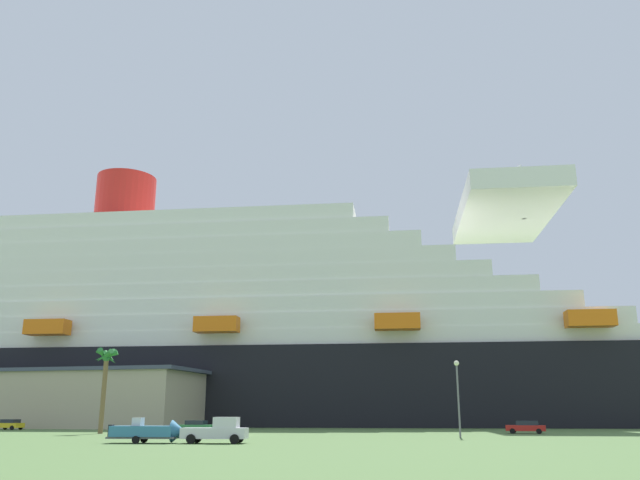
{
  "coord_description": "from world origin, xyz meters",
  "views": [
    {
      "loc": [
        26.43,
        -74.56,
        2.57
      ],
      "look_at": [
        5.59,
        20.66,
        28.72
      ],
      "focal_mm": 36.19,
      "sensor_mm": 36.0,
      "label": 1
    }
  ],
  "objects_px": {
    "palm_tree": "(106,366)",
    "street_lamp": "(458,387)",
    "parked_car_red_hatchback": "(526,427)",
    "parked_car_yellow_taxi": "(9,424)",
    "parked_car_green_wagon": "(197,426)",
    "small_boat_on_trailer": "(152,432)",
    "cruise_ship": "(234,343)",
    "pickup_truck": "(218,431)"
  },
  "relations": [
    {
      "from": "cruise_ship",
      "to": "pickup_truck",
      "type": "xyz_separation_m",
      "value": [
        25.87,
        -74.81,
        -15.62
      ]
    },
    {
      "from": "parked_car_green_wagon",
      "to": "parked_car_red_hatchback",
      "type": "bearing_deg",
      "value": 6.88
    },
    {
      "from": "small_boat_on_trailer",
      "to": "palm_tree",
      "type": "bearing_deg",
      "value": 128.8
    },
    {
      "from": "cruise_ship",
      "to": "parked_car_yellow_taxi",
      "type": "height_order",
      "value": "cruise_ship"
    },
    {
      "from": "street_lamp",
      "to": "parked_car_red_hatchback",
      "type": "height_order",
      "value": "street_lamp"
    },
    {
      "from": "palm_tree",
      "to": "street_lamp",
      "type": "distance_m",
      "value": 44.94
    },
    {
      "from": "pickup_truck",
      "to": "street_lamp",
      "type": "relative_size",
      "value": 0.73
    },
    {
      "from": "cruise_ship",
      "to": "palm_tree",
      "type": "distance_m",
      "value": 53.35
    },
    {
      "from": "cruise_ship",
      "to": "parked_car_green_wagon",
      "type": "bearing_deg",
      "value": -75.42
    },
    {
      "from": "cruise_ship",
      "to": "street_lamp",
      "type": "height_order",
      "value": "cruise_ship"
    },
    {
      "from": "small_boat_on_trailer",
      "to": "cruise_ship",
      "type": "bearing_deg",
      "value": 104.89
    },
    {
      "from": "small_boat_on_trailer",
      "to": "palm_tree",
      "type": "relative_size",
      "value": 0.71
    },
    {
      "from": "small_boat_on_trailer",
      "to": "parked_car_yellow_taxi",
      "type": "height_order",
      "value": "small_boat_on_trailer"
    },
    {
      "from": "street_lamp",
      "to": "parked_car_green_wagon",
      "type": "relative_size",
      "value": 1.73
    },
    {
      "from": "parked_car_red_hatchback",
      "to": "street_lamp",
      "type": "bearing_deg",
      "value": -116.75
    },
    {
      "from": "cruise_ship",
      "to": "pickup_truck",
      "type": "distance_m",
      "value": 80.69
    },
    {
      "from": "cruise_ship",
      "to": "street_lamp",
      "type": "relative_size",
      "value": 28.48
    },
    {
      "from": "small_boat_on_trailer",
      "to": "parked_car_red_hatchback",
      "type": "xyz_separation_m",
      "value": [
        34.19,
        34.31,
        -0.13
      ]
    },
    {
      "from": "palm_tree",
      "to": "parked_car_yellow_taxi",
      "type": "distance_m",
      "value": 28.29
    },
    {
      "from": "parked_car_green_wagon",
      "to": "small_boat_on_trailer",
      "type": "bearing_deg",
      "value": -74.61
    },
    {
      "from": "palm_tree",
      "to": "parked_car_red_hatchback",
      "type": "height_order",
      "value": "palm_tree"
    },
    {
      "from": "small_boat_on_trailer",
      "to": "parked_car_yellow_taxi",
      "type": "distance_m",
      "value": 55.76
    },
    {
      "from": "pickup_truck",
      "to": "parked_car_green_wagon",
      "type": "bearing_deg",
      "value": 115.91
    },
    {
      "from": "pickup_truck",
      "to": "parked_car_yellow_taxi",
      "type": "height_order",
      "value": "pickup_truck"
    },
    {
      "from": "palm_tree",
      "to": "parked_car_green_wagon",
      "type": "distance_m",
      "value": 14.31
    },
    {
      "from": "street_lamp",
      "to": "pickup_truck",
      "type": "bearing_deg",
      "value": -139.34
    },
    {
      "from": "cruise_ship",
      "to": "palm_tree",
      "type": "xyz_separation_m",
      "value": [
        1.66,
        -52.68,
        -8.29
      ]
    },
    {
      "from": "cruise_ship",
      "to": "pickup_truck",
      "type": "bearing_deg",
      "value": -70.93
    },
    {
      "from": "parked_car_red_hatchback",
      "to": "parked_car_yellow_taxi",
      "type": "relative_size",
      "value": 1.11
    },
    {
      "from": "cruise_ship",
      "to": "small_boat_on_trailer",
      "type": "xyz_separation_m",
      "value": [
        20.12,
        -75.64,
        -15.7
      ]
    },
    {
      "from": "cruise_ship",
      "to": "street_lamp",
      "type": "bearing_deg",
      "value": -51.1
    },
    {
      "from": "parked_car_red_hatchback",
      "to": "parked_car_green_wagon",
      "type": "distance_m",
      "value": 42.54
    },
    {
      "from": "small_boat_on_trailer",
      "to": "street_lamp",
      "type": "xyz_separation_m",
      "value": [
        26.13,
        18.32,
        4.26
      ]
    },
    {
      "from": "parked_car_yellow_taxi",
      "to": "palm_tree",
      "type": "bearing_deg",
      "value": -30.0
    },
    {
      "from": "small_boat_on_trailer",
      "to": "parked_car_red_hatchback",
      "type": "height_order",
      "value": "small_boat_on_trailer"
    },
    {
      "from": "street_lamp",
      "to": "parked_car_red_hatchback",
      "type": "bearing_deg",
      "value": 63.25
    },
    {
      "from": "pickup_truck",
      "to": "street_lamp",
      "type": "height_order",
      "value": "street_lamp"
    },
    {
      "from": "parked_car_red_hatchback",
      "to": "palm_tree",
      "type": "bearing_deg",
      "value": -167.83
    },
    {
      "from": "small_boat_on_trailer",
      "to": "parked_car_red_hatchback",
      "type": "distance_m",
      "value": 48.44
    },
    {
      "from": "pickup_truck",
      "to": "small_boat_on_trailer",
      "type": "distance_m",
      "value": 5.81
    },
    {
      "from": "pickup_truck",
      "to": "palm_tree",
      "type": "distance_m",
      "value": 33.62
    },
    {
      "from": "parked_car_yellow_taxi",
      "to": "parked_car_green_wagon",
      "type": "distance_m",
      "value": 34.82
    }
  ]
}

